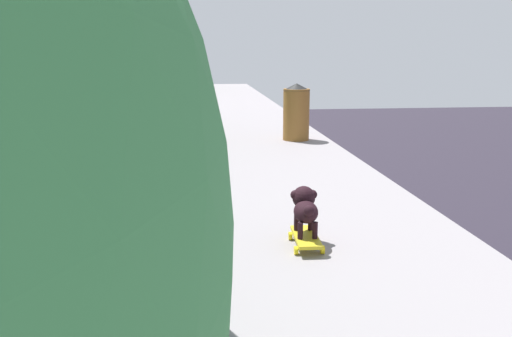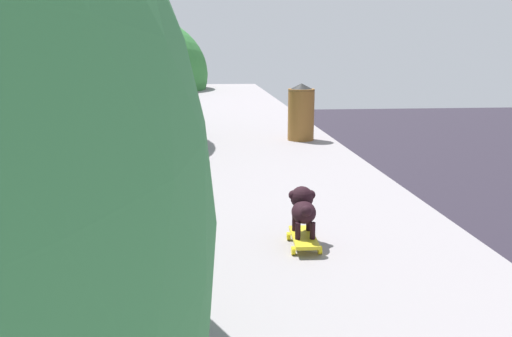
{
  "view_description": "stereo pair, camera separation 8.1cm",
  "coord_description": "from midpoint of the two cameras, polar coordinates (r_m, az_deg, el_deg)",
  "views": [
    {
      "loc": [
        0.35,
        -2.4,
        7.08
      ],
      "look_at": [
        0.82,
        1.74,
        6.14
      ],
      "focal_mm": 36.9,
      "sensor_mm": 36.0,
      "label": 1
    },
    {
      "loc": [
        0.43,
        -2.4,
        7.08
      ],
      "look_at": [
        0.82,
        1.74,
        6.14
      ],
      "focal_mm": 36.9,
      "sensor_mm": 36.0,
      "label": 2
    }
  ],
  "objects": [
    {
      "name": "toy_skateboard",
      "position": [
        3.61,
        5.84,
        -7.52
      ],
      "size": [
        0.21,
        0.43,
        0.08
      ],
      "color": "gold",
      "rests_on": "overpass_deck"
    },
    {
      "name": "roadside_tree_far",
      "position": [
        18.34,
        -13.13,
        9.77
      ],
      "size": [
        5.04,
        5.04,
        8.28
      ],
      "color": "brown",
      "rests_on": "ground"
    },
    {
      "name": "litter_bin",
      "position": [
        7.78,
        5.21,
        6.19
      ],
      "size": [
        0.39,
        0.39,
        0.83
      ],
      "color": "brown",
      "rests_on": "overpass_deck"
    },
    {
      "name": "green_railing",
      "position": [
        2.67,
        -19.07,
        -9.62
      ],
      "size": [
        0.2,
        34.54,
        1.3
      ],
      "color": "slate",
      "rests_on": "overpass_deck"
    },
    {
      "name": "small_dog",
      "position": [
        3.6,
        5.76,
        -4.12
      ],
      "size": [
        0.19,
        0.36,
        0.31
      ],
      "color": "black",
      "rests_on": "toy_skateboard"
    },
    {
      "name": "roadside_tree_mid",
      "position": [
        8.13,
        -23.9,
        11.84
      ],
      "size": [
        4.25,
        4.25,
        9.14
      ],
      "color": "#4C3827",
      "rests_on": "ground"
    },
    {
      "name": "city_bus",
      "position": [
        27.6,
        -22.17,
        1.17
      ],
      "size": [
        2.66,
        11.66,
        3.5
      ],
      "color": "navy",
      "rests_on": "ground"
    },
    {
      "name": "car_blue_seventh",
      "position": [
        18.34,
        -19.82,
        -8.3
      ],
      "size": [
        1.9,
        3.85,
        1.52
      ],
      "color": "navy",
      "rests_on": "ground"
    }
  ]
}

